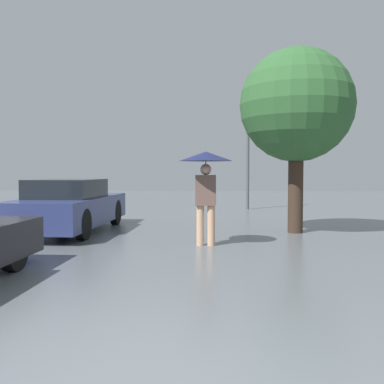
{
  "coord_description": "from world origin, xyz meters",
  "views": [
    {
      "loc": [
        0.57,
        -2.75,
        1.45
      ],
      "look_at": [
        -0.04,
        5.64,
        1.06
      ],
      "focal_mm": 40.0,
      "sensor_mm": 36.0,
      "label": 1
    }
  ],
  "objects_px": {
    "pedestrian": "(206,171)",
    "tree": "(297,106)",
    "parked_car_farthest": "(70,206)",
    "street_lamp": "(248,137)"
  },
  "relations": [
    {
      "from": "parked_car_farthest",
      "to": "street_lamp",
      "type": "distance_m",
      "value": 8.42
    },
    {
      "from": "street_lamp",
      "to": "pedestrian",
      "type": "bearing_deg",
      "value": -98.74
    },
    {
      "from": "pedestrian",
      "to": "tree",
      "type": "distance_m",
      "value": 3.25
    },
    {
      "from": "parked_car_farthest",
      "to": "tree",
      "type": "xyz_separation_m",
      "value": [
        5.48,
        0.13,
        2.4
      ]
    },
    {
      "from": "parked_car_farthest",
      "to": "tree",
      "type": "bearing_deg",
      "value": 1.37
    },
    {
      "from": "parked_car_farthest",
      "to": "tree",
      "type": "height_order",
      "value": "tree"
    },
    {
      "from": "parked_car_farthest",
      "to": "tree",
      "type": "relative_size",
      "value": 1.02
    },
    {
      "from": "pedestrian",
      "to": "tree",
      "type": "bearing_deg",
      "value": 43.61
    },
    {
      "from": "pedestrian",
      "to": "parked_car_farthest",
      "type": "height_order",
      "value": "pedestrian"
    },
    {
      "from": "pedestrian",
      "to": "street_lamp",
      "type": "relative_size",
      "value": 0.39
    }
  ]
}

